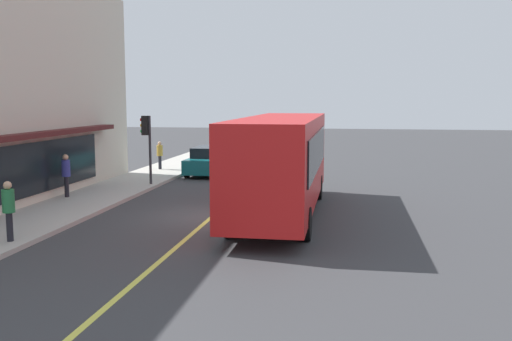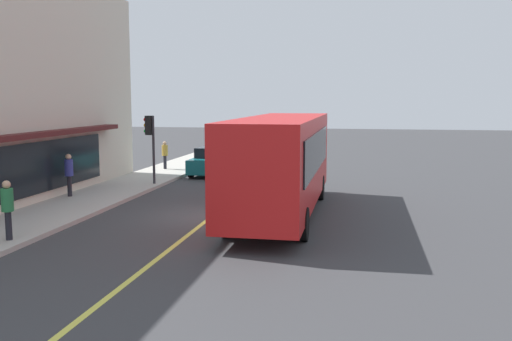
{
  "view_description": "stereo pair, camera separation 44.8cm",
  "coord_description": "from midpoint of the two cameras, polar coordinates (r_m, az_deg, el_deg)",
  "views": [
    {
      "loc": [
        -19.43,
        -4.75,
        4.16
      ],
      "look_at": [
        0.55,
        -1.47,
        1.6
      ],
      "focal_mm": 40.19,
      "sensor_mm": 36.0,
      "label": 1
    },
    {
      "loc": [
        -19.35,
        -5.19,
        4.16
      ],
      "look_at": [
        0.55,
        -1.47,
        1.6
      ],
      "focal_mm": 40.19,
      "sensor_mm": 36.0,
      "label": 2
    }
  ],
  "objects": [
    {
      "name": "pedestrian_near_storefront",
      "position": [
        24.59,
        -18.88,
        -0.08
      ],
      "size": [
        0.34,
        0.34,
        1.75
      ],
      "color": "black",
      "rests_on": "sidewalk"
    },
    {
      "name": "bus",
      "position": [
        20.26,
        1.94,
        1.04
      ],
      "size": [
        11.14,
        2.63,
        3.5
      ],
      "color": "red",
      "rests_on": "ground"
    },
    {
      "name": "pedestrian_waiting",
      "position": [
        32.99,
        -9.94,
        1.76
      ],
      "size": [
        0.34,
        0.34,
        1.58
      ],
      "color": "black",
      "rests_on": "sidewalk"
    },
    {
      "name": "sidewalk",
      "position": [
        22.47,
        -19.03,
        -3.67
      ],
      "size": [
        80.0,
        3.02,
        0.15
      ],
      "primitive_type": "cube",
      "color": "#B2ADA3",
      "rests_on": "ground"
    },
    {
      "name": "traffic_light",
      "position": [
        27.3,
        -11.31,
        3.65
      ],
      "size": [
        0.3,
        0.52,
        3.2
      ],
      "color": "#2D2D33",
      "rests_on": "sidewalk"
    },
    {
      "name": "car_teal",
      "position": [
        31.45,
        -5.15,
        0.94
      ],
      "size": [
        4.31,
        1.87,
        1.52
      ],
      "color": "#14666B",
      "rests_on": "ground"
    },
    {
      "name": "ground",
      "position": [
        20.44,
        -4.97,
        -4.56
      ],
      "size": [
        120.0,
        120.0,
        0.0
      ],
      "primitive_type": "plane",
      "color": "#38383A"
    },
    {
      "name": "pedestrian_by_curb",
      "position": [
        17.59,
        -24.09,
        -3.19
      ],
      "size": [
        0.34,
        0.34,
        1.71
      ],
      "color": "black",
      "rests_on": "sidewalk"
    },
    {
      "name": "lane_centre_stripe",
      "position": [
        20.44,
        -4.97,
        -4.55
      ],
      "size": [
        36.0,
        0.16,
        0.01
      ],
      "primitive_type": "cube",
      "color": "#D8D14C",
      "rests_on": "ground"
    }
  ]
}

